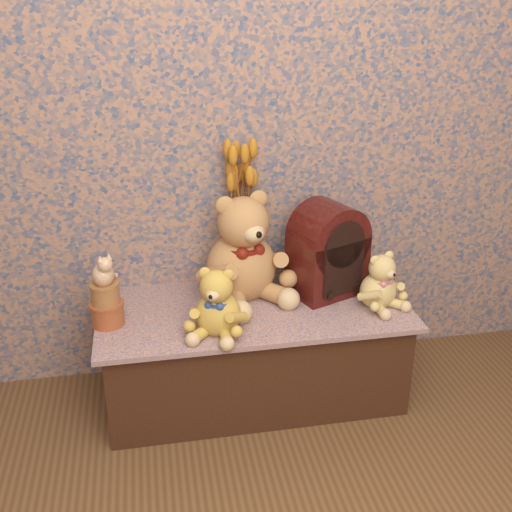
# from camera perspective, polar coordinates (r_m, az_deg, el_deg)

# --- Properties ---
(display_shelf) EXTENTS (1.21, 0.56, 0.41)m
(display_shelf) POSITION_cam_1_polar(r_m,az_deg,el_deg) (2.52, -0.21, -8.82)
(display_shelf) COLOR #384274
(display_shelf) RESTS_ON ground
(teddy_large) EXTENTS (0.49, 0.53, 0.46)m
(teddy_large) POSITION_cam_1_polar(r_m,az_deg,el_deg) (2.41, -1.40, 1.37)
(teddy_large) COLOR #A67840
(teddy_large) RESTS_ON display_shelf
(teddy_medium) EXTENTS (0.30, 0.32, 0.27)m
(teddy_medium) POSITION_cam_1_polar(r_m,az_deg,el_deg) (2.19, -3.57, -3.88)
(teddy_medium) COLOR #B69033
(teddy_medium) RESTS_ON display_shelf
(teddy_small) EXTENTS (0.27, 0.28, 0.24)m
(teddy_small) POSITION_cam_1_polar(r_m,az_deg,el_deg) (2.42, 11.34, -1.96)
(teddy_small) COLOR tan
(teddy_small) RESTS_ON display_shelf
(cathedral_radio) EXTENTS (0.33, 0.29, 0.38)m
(cathedral_radio) POSITION_cam_1_polar(r_m,az_deg,el_deg) (2.46, 6.67, 0.69)
(cathedral_radio) COLOR #360C09
(cathedral_radio) RESTS_ON display_shelf
(ceramic_vase) EXTENTS (0.12, 0.12, 0.19)m
(ceramic_vase) POSITION_cam_1_polar(r_m,az_deg,el_deg) (2.54, -1.70, -0.72)
(ceramic_vase) COLOR tan
(ceramic_vase) RESTS_ON display_shelf
(dried_stalks) EXTENTS (0.23, 0.23, 0.40)m
(dried_stalks) POSITION_cam_1_polar(r_m,az_deg,el_deg) (2.44, -1.79, 5.60)
(dried_stalks) COLOR #C1751E
(dried_stalks) RESTS_ON ceramic_vase
(biscuit_tin_lower) EXTENTS (0.16, 0.16, 0.09)m
(biscuit_tin_lower) POSITION_cam_1_polar(r_m,az_deg,el_deg) (2.34, -13.59, -5.22)
(biscuit_tin_lower) COLOR #AD7132
(biscuit_tin_lower) RESTS_ON display_shelf
(biscuit_tin_upper) EXTENTS (0.13, 0.13, 0.08)m
(biscuit_tin_upper) POSITION_cam_1_polar(r_m,az_deg,el_deg) (2.30, -13.79, -3.40)
(biscuit_tin_upper) COLOR tan
(biscuit_tin_upper) RESTS_ON biscuit_tin_lower
(cat_figurine) EXTENTS (0.13, 0.13, 0.13)m
(cat_figurine) POSITION_cam_1_polar(r_m,az_deg,el_deg) (2.26, -14.04, -1.06)
(cat_figurine) COLOR silver
(cat_figurine) RESTS_ON biscuit_tin_upper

